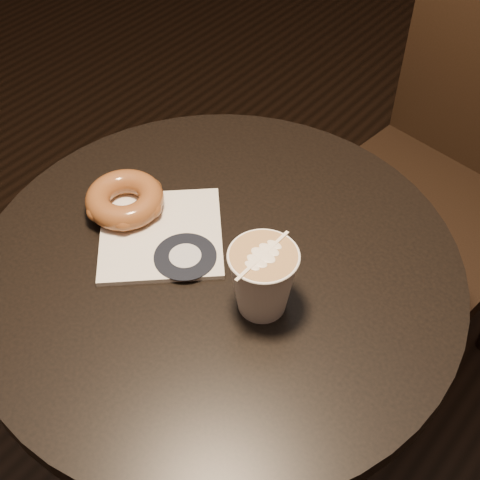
# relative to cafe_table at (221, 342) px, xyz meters

# --- Properties ---
(cafe_table) EXTENTS (0.70, 0.70, 0.75)m
(cafe_table) POSITION_rel_cafe_table_xyz_m (0.00, 0.00, 0.00)
(cafe_table) COLOR black
(cafe_table) RESTS_ON ground
(chair) EXTENTS (0.47, 0.47, 1.09)m
(chair) POSITION_rel_cafe_table_xyz_m (0.10, 0.64, 0.06)
(chair) COLOR black
(chair) RESTS_ON ground
(pastry_bag) EXTENTS (0.25, 0.25, 0.01)m
(pastry_bag) POSITION_rel_cafe_table_xyz_m (-0.10, -0.01, 0.20)
(pastry_bag) COLOR silver
(pastry_bag) RESTS_ON cafe_table
(doughnut) EXTENTS (0.12, 0.12, 0.04)m
(doughnut) POSITION_rel_cafe_table_xyz_m (-0.18, -0.01, 0.23)
(doughnut) COLOR brown
(doughnut) RESTS_ON pastry_bag
(latte_cup) EXTENTS (0.09, 0.09, 0.10)m
(latte_cup) POSITION_rel_cafe_table_xyz_m (0.09, -0.02, 0.25)
(latte_cup) COLOR silver
(latte_cup) RESTS_ON cafe_table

